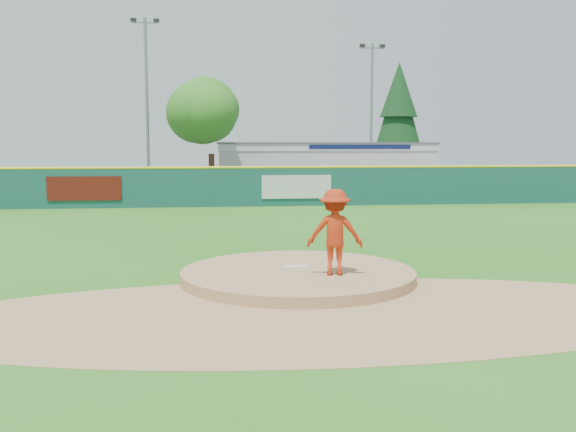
{
  "coord_description": "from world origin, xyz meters",
  "views": [
    {
      "loc": [
        -1.98,
        -14.71,
        3.2
      ],
      "look_at": [
        0.0,
        2.0,
        1.3
      ],
      "focal_mm": 40.0,
      "sensor_mm": 36.0,
      "label": 1
    }
  ],
  "objects": [
    {
      "name": "outfield_fence",
      "position": [
        0.0,
        18.0,
        1.09
      ],
      "size": [
        40.0,
        0.14,
        2.07
      ],
      "color": "#154641",
      "rests_on": "ground"
    },
    {
      "name": "light_pole_left",
      "position": [
        -6.0,
        27.0,
        6.05
      ],
      "size": [
        1.75,
        0.25,
        11.0
      ],
      "color": "gray",
      "rests_on": "ground"
    },
    {
      "name": "conifer_tree",
      "position": [
        13.0,
        36.0,
        5.54
      ],
      "size": [
        4.4,
        4.4,
        9.5
      ],
      "color": "#382314",
      "rests_on": "ground"
    },
    {
      "name": "pitchers_mound",
      "position": [
        0.0,
        0.0,
        0.0
      ],
      "size": [
        5.5,
        5.5,
        0.5
      ],
      "primitive_type": "cylinder",
      "color": "#9E774C",
      "rests_on": "ground"
    },
    {
      "name": "light_pole_right",
      "position": [
        9.0,
        29.0,
        5.54
      ],
      "size": [
        1.75,
        0.25,
        10.0
      ],
      "color": "gray",
      "rests_on": "ground"
    },
    {
      "name": "ground",
      "position": [
        0.0,
        0.0,
        0.0
      ],
      "size": [
        120.0,
        120.0,
        0.0
      ],
      "primitive_type": "plane",
      "color": "#286B19",
      "rests_on": "ground"
    },
    {
      "name": "pool_building_grp",
      "position": [
        6.0,
        31.99,
        1.66
      ],
      "size": [
        15.2,
        8.2,
        3.31
      ],
      "color": "silver",
      "rests_on": "ground"
    },
    {
      "name": "van",
      "position": [
        2.76,
        23.07,
        0.77
      ],
      "size": [
        5.8,
        3.52,
        1.5
      ],
      "primitive_type": "imported",
      "rotation": [
        0.0,
        0.0,
        1.77
      ],
      "color": "silver",
      "rests_on": "parking_lot"
    },
    {
      "name": "pitcher",
      "position": [
        0.75,
        -0.65,
        1.22
      ],
      "size": [
        1.36,
        0.92,
        1.94
      ],
      "primitive_type": "imported",
      "rotation": [
        0.0,
        0.0,
        2.98
      ],
      "color": "#B42B0F",
      "rests_on": "pitchers_mound"
    },
    {
      "name": "parking_lot",
      "position": [
        0.0,
        27.0,
        0.01
      ],
      "size": [
        44.0,
        16.0,
        0.02
      ],
      "primitive_type": "cube",
      "color": "#38383A",
      "rests_on": "ground"
    },
    {
      "name": "fence_banners",
      "position": [
        -2.97,
        17.92,
        1.0
      ],
      "size": [
        14.22,
        0.04,
        1.2
      ],
      "color": "#55140C",
      "rests_on": "ground"
    },
    {
      "name": "pitching_rubber",
      "position": [
        0.0,
        0.3,
        0.27
      ],
      "size": [
        0.6,
        0.15,
        0.04
      ],
      "primitive_type": "cube",
      "color": "white",
      "rests_on": "pitchers_mound"
    },
    {
      "name": "infield_dirt_arc",
      "position": [
        0.0,
        -3.0,
        0.01
      ],
      "size": [
        15.4,
        15.4,
        0.01
      ],
      "primitive_type": "cylinder",
      "color": "#9E774C",
      "rests_on": "ground"
    },
    {
      "name": "deciduous_tree",
      "position": [
        -2.0,
        25.0,
        4.55
      ],
      "size": [
        5.6,
        5.6,
        7.36
      ],
      "color": "#382314",
      "rests_on": "ground"
    }
  ]
}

